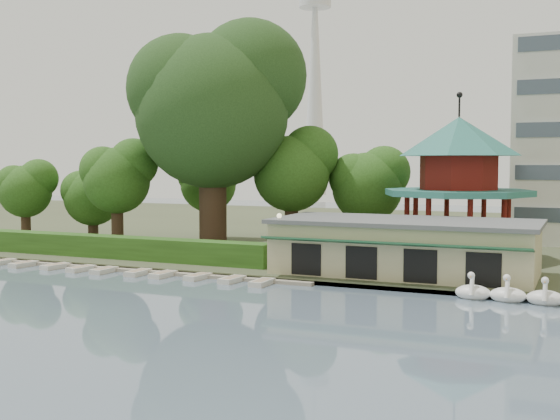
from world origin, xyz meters
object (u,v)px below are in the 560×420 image
Objects in this scene: big_tree at (215,100)px; boathouse at (405,246)px; dock at (112,268)px; pavilion at (458,173)px.

boathouse is at bearing -18.37° from big_tree.
pavilion reaches higher than dock.
boathouse reaches higher than dock.
pavilion is (24.00, 14.80, 7.36)m from dock.
boathouse is 1.38× the size of pavilion.
big_tree reaches higher than boathouse.
boathouse is at bearing 12.24° from dock.
pavilion is (2.00, 10.03, 5.11)m from boathouse.
pavilion is at bearing 10.29° from big_tree.
dock is 1.83× the size of boathouse.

